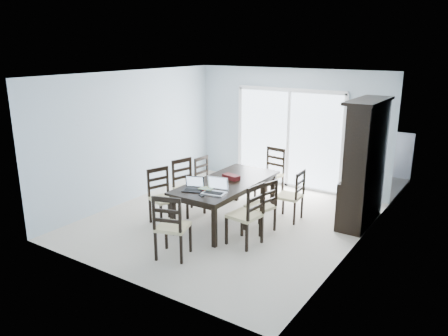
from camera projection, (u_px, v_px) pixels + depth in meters
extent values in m
plane|color=beige|center=(227.00, 220.00, 7.92)|extent=(5.00, 5.00, 0.00)
plane|color=white|center=(227.00, 74.00, 7.20)|extent=(5.00, 5.00, 0.00)
cube|color=#A5B9C5|center=(289.00, 129.00, 9.56)|extent=(4.50, 0.02, 2.60)
cube|color=#A5B9C5|center=(133.00, 136.00, 8.76)|extent=(0.02, 5.00, 2.60)
cube|color=#A5B9C5|center=(356.00, 171.00, 6.36)|extent=(0.02, 5.00, 2.60)
cube|color=gray|center=(305.00, 176.00, 10.73)|extent=(4.50, 2.00, 0.10)
cube|color=#99999E|center=(321.00, 145.00, 11.37)|extent=(4.50, 0.06, 1.10)
cube|color=black|center=(227.00, 182.00, 7.72)|extent=(1.00, 2.20, 0.04)
cube|color=black|center=(227.00, 185.00, 7.73)|extent=(0.88, 2.08, 0.10)
cube|color=black|center=(173.00, 215.00, 7.24)|extent=(0.07, 0.07, 0.69)
cube|color=black|center=(214.00, 227.00, 6.80)|extent=(0.07, 0.07, 0.69)
cube|color=black|center=(237.00, 184.00, 8.85)|extent=(0.07, 0.07, 0.69)
cube|color=black|center=(274.00, 192.00, 8.40)|extent=(0.07, 0.07, 0.69)
cube|color=black|center=(360.00, 200.00, 7.73)|extent=(0.45, 1.30, 0.85)
cube|color=black|center=(367.00, 141.00, 7.42)|extent=(0.38, 1.30, 1.30)
cube|color=black|center=(369.00, 101.00, 7.25)|extent=(0.50, 1.38, 0.05)
cube|color=black|center=(348.00, 144.00, 7.19)|extent=(0.02, 0.36, 1.18)
cube|color=black|center=(356.00, 139.00, 7.53)|extent=(0.02, 0.36, 1.18)
cube|color=black|center=(363.00, 135.00, 7.86)|extent=(0.02, 0.36, 1.18)
cube|color=silver|center=(288.00, 140.00, 9.62)|extent=(2.40, 0.02, 2.10)
cube|color=white|center=(290.00, 90.00, 9.31)|extent=(2.52, 0.05, 0.08)
cube|color=white|center=(288.00, 140.00, 9.60)|extent=(0.06, 0.05, 2.10)
cube|color=white|center=(286.00, 184.00, 9.88)|extent=(2.52, 0.05, 0.05)
cube|color=black|center=(169.00, 206.00, 8.00)|extent=(0.04, 0.04, 0.44)
cube|color=black|center=(150.00, 211.00, 7.77)|extent=(0.04, 0.04, 0.44)
cube|color=black|center=(180.00, 212.00, 7.71)|extent=(0.04, 0.04, 0.44)
cube|color=black|center=(161.00, 218.00, 7.48)|extent=(0.04, 0.04, 0.44)
cube|color=beige|center=(165.00, 199.00, 7.67)|extent=(0.54, 0.54, 0.05)
cube|color=black|center=(192.00, 197.00, 8.47)|extent=(0.05, 0.05, 0.45)
cube|color=black|center=(175.00, 201.00, 8.22)|extent=(0.05, 0.05, 0.45)
cube|color=black|center=(204.00, 202.00, 8.18)|extent=(0.05, 0.05, 0.45)
cube|color=black|center=(187.00, 207.00, 7.93)|extent=(0.05, 0.05, 0.45)
cube|color=beige|center=(189.00, 189.00, 8.13)|extent=(0.54, 0.54, 0.05)
cube|color=black|center=(208.00, 188.00, 9.04)|extent=(0.04, 0.04, 0.40)
cube|color=black|center=(196.00, 193.00, 8.77)|extent=(0.04, 0.04, 0.40)
cube|color=black|center=(221.00, 192.00, 8.82)|extent=(0.04, 0.04, 0.40)
cube|color=black|center=(210.00, 197.00, 8.55)|extent=(0.04, 0.04, 0.40)
cube|color=beige|center=(209.00, 182.00, 8.73)|extent=(0.43, 0.43, 0.05)
cube|color=black|center=(247.00, 238.00, 6.67)|extent=(0.04, 0.04, 0.46)
cube|color=black|center=(262.00, 230.00, 6.97)|extent=(0.04, 0.04, 0.46)
cube|color=black|center=(226.00, 231.00, 6.92)|extent=(0.04, 0.04, 0.46)
cube|color=black|center=(242.00, 223.00, 7.22)|extent=(0.04, 0.04, 0.46)
cube|color=beige|center=(244.00, 215.00, 6.87)|extent=(0.49, 0.49, 0.05)
cube|color=black|center=(260.00, 225.00, 7.20)|extent=(0.04, 0.04, 0.41)
cube|color=black|center=(275.00, 219.00, 7.43)|extent=(0.04, 0.04, 0.41)
cube|color=black|center=(245.00, 219.00, 7.46)|extent=(0.04, 0.04, 0.41)
cube|color=black|center=(260.00, 214.00, 7.69)|extent=(0.04, 0.04, 0.41)
cube|color=beige|center=(260.00, 207.00, 7.39)|extent=(0.49, 0.49, 0.05)
cube|color=black|center=(294.00, 214.00, 7.67)|extent=(0.04, 0.04, 0.42)
cube|color=black|center=(302.00, 207.00, 7.98)|extent=(0.04, 0.04, 0.42)
cube|color=black|center=(275.00, 210.00, 7.85)|extent=(0.04, 0.04, 0.42)
cube|color=black|center=(283.00, 204.00, 8.16)|extent=(0.04, 0.04, 0.42)
cube|color=beige|center=(289.00, 196.00, 7.85)|extent=(0.43, 0.43, 0.05)
cube|color=black|center=(156.00, 246.00, 6.39)|extent=(0.05, 0.05, 0.45)
cube|color=black|center=(181.00, 250.00, 6.29)|extent=(0.05, 0.05, 0.45)
cube|color=black|center=(166.00, 235.00, 6.76)|extent=(0.05, 0.05, 0.45)
cube|color=black|center=(190.00, 238.00, 6.66)|extent=(0.05, 0.05, 0.45)
cube|color=beige|center=(173.00, 227.00, 6.46)|extent=(0.55, 0.55, 0.05)
cube|color=black|center=(283.00, 187.00, 9.06)|extent=(0.04, 0.04, 0.46)
cube|color=black|center=(267.00, 183.00, 9.31)|extent=(0.04, 0.04, 0.46)
cube|color=black|center=(271.00, 192.00, 8.76)|extent=(0.04, 0.04, 0.46)
cube|color=black|center=(255.00, 187.00, 9.02)|extent=(0.04, 0.04, 0.46)
cube|color=beige|center=(269.00, 175.00, 8.97)|extent=(0.50, 0.50, 0.05)
cube|color=black|center=(193.00, 190.00, 7.20)|extent=(0.38, 0.32, 0.02)
cube|color=silver|center=(193.00, 184.00, 7.17)|extent=(0.28, 0.14, 0.17)
cube|color=silver|center=(214.00, 193.00, 7.06)|extent=(0.41, 0.32, 0.02)
cube|color=silver|center=(214.00, 186.00, 7.02)|extent=(0.33, 0.10, 0.20)
cube|color=maroon|center=(206.00, 189.00, 7.23)|extent=(0.21, 0.16, 0.03)
cube|color=gold|center=(206.00, 188.00, 7.22)|extent=(0.25, 0.20, 0.01)
cube|color=black|center=(201.00, 196.00, 6.96)|extent=(0.13, 0.11, 0.01)
cube|color=#4D0F15|center=(231.00, 177.00, 7.82)|extent=(0.34, 0.22, 0.08)
cube|color=brown|center=(270.00, 153.00, 11.02)|extent=(1.96, 1.79, 0.89)
cube|color=#949494|center=(270.00, 134.00, 10.89)|extent=(2.02, 1.85, 0.06)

